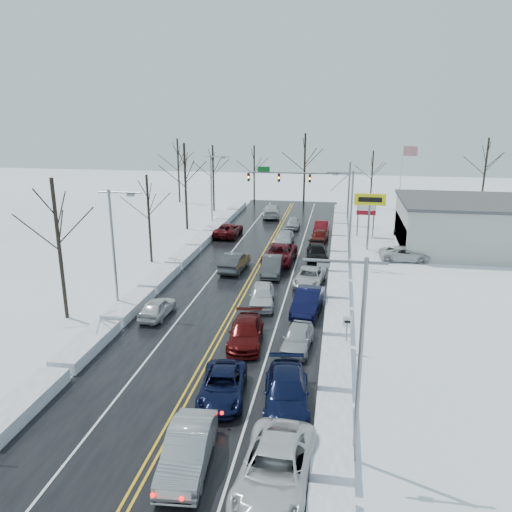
% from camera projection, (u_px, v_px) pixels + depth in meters
% --- Properties ---
extents(ground, '(160.00, 160.00, 0.00)m').
position_uv_depth(ground, '(241.00, 297.00, 39.60)').
color(ground, white).
rests_on(ground, ground).
extents(road_surface, '(14.00, 84.00, 0.01)m').
position_uv_depth(road_surface, '(245.00, 289.00, 41.49)').
color(road_surface, black).
rests_on(road_surface, ground).
extents(snow_bank_left, '(1.73, 72.00, 0.74)m').
position_uv_depth(snow_bank_left, '(158.00, 284.00, 42.71)').
color(snow_bank_left, white).
rests_on(snow_bank_left, ground).
extents(snow_bank_right, '(1.73, 72.00, 0.74)m').
position_uv_depth(snow_bank_right, '(338.00, 294.00, 40.27)').
color(snow_bank_right, white).
rests_on(snow_bank_right, ground).
extents(traffic_signal_mast, '(13.28, 0.39, 8.00)m').
position_uv_depth(traffic_signal_mast, '(309.00, 181.00, 63.97)').
color(traffic_signal_mast, slate).
rests_on(traffic_signal_mast, ground).
extents(tires_plus_sign, '(3.20, 0.34, 6.00)m').
position_uv_depth(tires_plus_sign, '(370.00, 203.00, 51.63)').
color(tires_plus_sign, slate).
rests_on(tires_plus_sign, ground).
extents(used_vehicles_sign, '(2.20, 0.22, 4.65)m').
position_uv_depth(used_vehicles_sign, '(366.00, 208.00, 57.79)').
color(used_vehicles_sign, slate).
rests_on(used_vehicles_sign, ground).
extents(speed_limit_sign, '(0.55, 0.09, 2.35)m').
position_uv_depth(speed_limit_sign, '(347.00, 327.00, 30.26)').
color(speed_limit_sign, slate).
rests_on(speed_limit_sign, ground).
extents(flagpole, '(1.87, 1.20, 10.00)m').
position_uv_depth(flagpole, '(402.00, 178.00, 63.87)').
color(flagpole, silver).
rests_on(flagpole, ground).
extents(dealership_building, '(20.40, 12.40, 5.30)m').
position_uv_depth(dealership_building, '(499.00, 226.00, 52.03)').
color(dealership_building, '#A9AAA5').
rests_on(dealership_building, ground).
extents(streetlight_se, '(3.20, 0.25, 9.00)m').
position_uv_depth(streetlight_se, '(356.00, 347.00, 19.74)').
color(streetlight_se, slate).
rests_on(streetlight_se, ground).
extents(streetlight_ne, '(3.20, 0.25, 9.00)m').
position_uv_depth(streetlight_ne, '(349.00, 211.00, 46.23)').
color(streetlight_ne, slate).
rests_on(streetlight_ne, ground).
extents(streetlight_sw, '(3.20, 0.25, 9.00)m').
position_uv_depth(streetlight_sw, '(115.00, 241.00, 35.64)').
color(streetlight_sw, slate).
rests_on(streetlight_sw, ground).
extents(streetlight_nw, '(3.20, 0.25, 9.00)m').
position_uv_depth(streetlight_nw, '(213.00, 185.00, 62.13)').
color(streetlight_nw, slate).
rests_on(streetlight_nw, ground).
extents(tree_left_b, '(4.00, 4.00, 10.00)m').
position_uv_depth(tree_left_b, '(56.00, 222.00, 33.79)').
color(tree_left_b, '#2D231C').
rests_on(tree_left_b, ground).
extents(tree_left_c, '(3.40, 3.40, 8.50)m').
position_uv_depth(tree_left_c, '(148.00, 202.00, 47.17)').
color(tree_left_c, '#2D231C').
rests_on(tree_left_c, ground).
extents(tree_left_d, '(4.20, 4.20, 10.50)m').
position_uv_depth(tree_left_d, '(185.00, 170.00, 60.13)').
color(tree_left_d, '#2D231C').
rests_on(tree_left_d, ground).
extents(tree_left_e, '(3.80, 3.80, 9.50)m').
position_uv_depth(tree_left_e, '(213.00, 165.00, 71.61)').
color(tree_left_e, '#2D231C').
rests_on(tree_left_e, ground).
extents(tree_far_a, '(4.00, 4.00, 10.00)m').
position_uv_depth(tree_far_a, '(178.00, 158.00, 78.34)').
color(tree_far_a, '#2D231C').
rests_on(tree_far_a, ground).
extents(tree_far_b, '(3.60, 3.60, 9.00)m').
position_uv_depth(tree_far_b, '(254.00, 163.00, 77.56)').
color(tree_far_b, '#2D231C').
rests_on(tree_far_b, ground).
extents(tree_far_c, '(4.40, 4.40, 11.00)m').
position_uv_depth(tree_far_c, '(305.00, 156.00, 74.00)').
color(tree_far_c, '#2D231C').
rests_on(tree_far_c, ground).
extents(tree_far_d, '(3.40, 3.40, 8.50)m').
position_uv_depth(tree_far_d, '(372.00, 168.00, 74.31)').
color(tree_far_d, '#2D231C').
rests_on(tree_far_d, ground).
extents(tree_far_e, '(4.20, 4.20, 10.50)m').
position_uv_depth(tree_far_e, '(486.00, 160.00, 71.82)').
color(tree_far_e, '#2D231C').
rests_on(tree_far_e, ground).
extents(queued_car_1, '(2.15, 5.13, 1.65)m').
position_uv_depth(queued_car_1, '(188.00, 467.00, 20.81)').
color(queued_car_1, '#929599').
rests_on(queued_car_1, ground).
extents(queued_car_2, '(2.81, 5.14, 1.37)m').
position_uv_depth(queued_car_2, '(223.00, 397.00, 25.84)').
color(queued_car_2, black).
rests_on(queued_car_2, ground).
extents(queued_car_3, '(2.51, 5.26, 1.48)m').
position_uv_depth(queued_car_3, '(246.00, 343.00, 31.80)').
color(queued_car_3, '#450909').
rests_on(queued_car_3, ground).
extents(queued_car_4, '(2.36, 4.77, 1.56)m').
position_uv_depth(queued_car_4, '(262.00, 305.00, 38.05)').
color(queued_car_4, silver).
rests_on(queued_car_4, ground).
extents(queued_car_5, '(1.94, 5.02, 1.63)m').
position_uv_depth(queued_car_5, '(272.00, 274.00, 45.10)').
color(queued_car_5, '#3A3C3F').
rests_on(queued_car_5, ground).
extents(queued_car_6, '(3.19, 6.27, 1.70)m').
position_uv_depth(queued_car_6, '(279.00, 262.00, 48.67)').
color(queued_car_6, '#540B12').
rests_on(queued_car_6, ground).
extents(queued_car_7, '(2.08, 4.75, 1.36)m').
position_uv_depth(queued_car_7, '(284.00, 244.00, 55.34)').
color(queued_car_7, '#ADB0B5').
rests_on(queued_car_7, ground).
extents(queued_car_8, '(1.80, 4.22, 1.42)m').
position_uv_depth(queued_car_8, '(293.00, 228.00, 62.53)').
color(queued_car_8, '#A2A4AA').
rests_on(queued_car_8, ground).
extents(queued_car_10, '(3.09, 6.17, 1.68)m').
position_uv_depth(queued_car_10, '(275.00, 488.00, 19.67)').
color(queued_car_10, silver).
rests_on(queued_car_10, ground).
extents(queued_car_11, '(2.84, 5.73, 1.60)m').
position_uv_depth(queued_car_11, '(286.00, 406.00, 25.10)').
color(queued_car_11, black).
rests_on(queued_car_11, ground).
extents(queued_car_12, '(2.03, 4.35, 1.44)m').
position_uv_depth(queued_car_12, '(297.00, 348.00, 31.11)').
color(queued_car_12, '#A6A8AE').
rests_on(queued_car_12, ground).
extents(queued_car_13, '(2.31, 5.36, 1.72)m').
position_uv_depth(queued_car_13, '(307.00, 312.00, 36.70)').
color(queued_car_13, black).
rests_on(queued_car_13, ground).
extents(queued_car_14, '(2.81, 5.17, 1.37)m').
position_uv_depth(queued_car_14, '(309.00, 284.00, 42.49)').
color(queued_car_14, silver).
rests_on(queued_car_14, ground).
extents(queued_car_15, '(2.43, 5.16, 1.46)m').
position_uv_depth(queued_car_15, '(317.00, 260.00, 49.52)').
color(queued_car_15, black).
rests_on(queued_car_15, ground).
extents(queued_car_16, '(2.15, 4.41, 1.45)m').
position_uv_depth(queued_car_16, '(319.00, 243.00, 55.90)').
color(queued_car_16, '#4A0D09').
rests_on(queued_car_16, ground).
extents(queued_car_17, '(1.80, 4.69, 1.52)m').
position_uv_depth(queued_car_17, '(321.00, 234.00, 59.81)').
color(queued_car_17, '#500A10').
rests_on(queued_car_17, ground).
extents(oncoming_car_0, '(2.15, 5.21, 1.68)m').
position_uv_depth(oncoming_car_0, '(235.00, 270.00, 46.32)').
color(oncoming_car_0, '#393B3D').
rests_on(oncoming_car_0, ground).
extents(oncoming_car_1, '(2.81, 5.71, 1.56)m').
position_uv_depth(oncoming_car_1, '(229.00, 236.00, 58.71)').
color(oncoming_car_1, '#45090C').
rests_on(oncoming_car_1, ground).
extents(oncoming_car_2, '(3.09, 6.10, 1.70)m').
position_uv_depth(oncoming_car_2, '(271.00, 217.00, 69.13)').
color(oncoming_car_2, '#BCBDBF').
rests_on(oncoming_car_2, ground).
extents(oncoming_car_3, '(1.82, 4.13, 1.38)m').
position_uv_depth(oncoming_car_3, '(158.00, 316.00, 35.95)').
color(oncoming_car_3, silver).
rests_on(oncoming_car_3, ground).
extents(parked_car_0, '(5.03, 2.48, 1.37)m').
position_uv_depth(parked_car_0, '(404.00, 261.00, 49.24)').
color(parked_car_0, silver).
rests_on(parked_car_0, ground).
extents(parked_car_1, '(2.82, 5.75, 1.61)m').
position_uv_depth(parked_car_1, '(431.00, 251.00, 52.67)').
color(parked_car_1, '#3B3E40').
rests_on(parked_car_1, ground).
extents(parked_car_2, '(2.11, 4.58, 1.52)m').
position_uv_depth(parked_car_2, '(403.00, 238.00, 57.64)').
color(parked_car_2, black).
rests_on(parked_car_2, ground).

